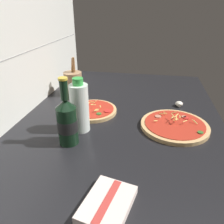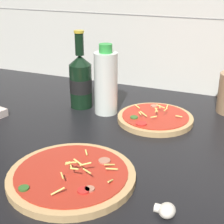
# 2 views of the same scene
# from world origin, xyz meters

# --- Properties ---
(counter_slab) EXTENTS (1.60, 0.90, 0.03)m
(counter_slab) POSITION_xyz_m (0.00, 0.00, 0.01)
(counter_slab) COLOR black
(counter_slab) RESTS_ON ground
(tile_backsplash) EXTENTS (1.60, 0.01, 0.60)m
(tile_backsplash) POSITION_xyz_m (0.00, 0.45, 0.30)
(tile_backsplash) COLOR silver
(tile_backsplash) RESTS_ON ground
(pizza_near) EXTENTS (0.28, 0.28, 0.05)m
(pizza_near) POSITION_xyz_m (0.04, -0.23, 0.03)
(pizza_near) COLOR tan
(pizza_near) RESTS_ON counter_slab
(pizza_far) EXTENTS (0.23, 0.23, 0.04)m
(pizza_far) POSITION_xyz_m (0.12, 0.15, 0.03)
(pizza_far) COLOR tan
(pizza_far) RESTS_ON counter_slab
(beer_bottle) EXTENTS (0.07, 0.07, 0.26)m
(beer_bottle) POSITION_xyz_m (-0.15, 0.17, 0.12)
(beer_bottle) COLOR black
(beer_bottle) RESTS_ON counter_slab
(oil_bottle) EXTENTS (0.07, 0.07, 0.22)m
(oil_bottle) POSITION_xyz_m (-0.05, 0.15, 0.13)
(oil_bottle) COLOR silver
(oil_bottle) RESTS_ON counter_slab
(mushroom_left) EXTENTS (0.04, 0.04, 0.03)m
(mushroom_left) POSITION_xyz_m (0.26, -0.27, 0.04)
(mushroom_left) COLOR white
(mushroom_left) RESTS_ON counter_slab
(utensil_crock) EXTENTS (0.10, 0.10, 0.21)m
(utensil_crock) POSITION_xyz_m (0.33, 0.32, 0.09)
(utensil_crock) COLOR #9E7A56
(utensil_crock) RESTS_ON counter_slab
(dish_towel) EXTENTS (0.18, 0.14, 0.03)m
(dish_towel) POSITION_xyz_m (-0.41, -0.03, 0.04)
(dish_towel) COLOR beige
(dish_towel) RESTS_ON counter_slab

